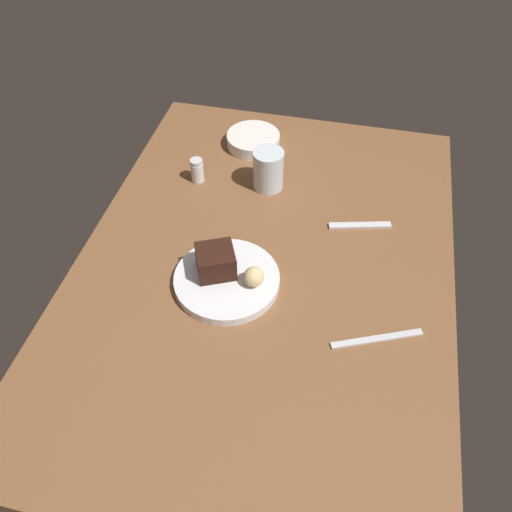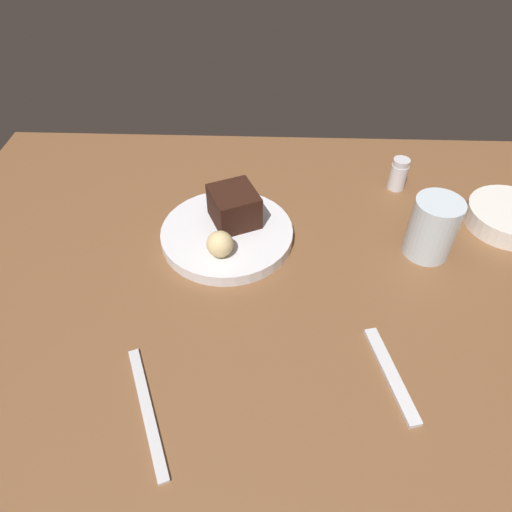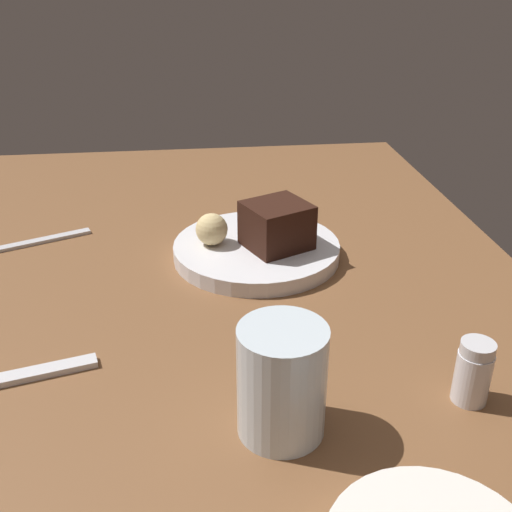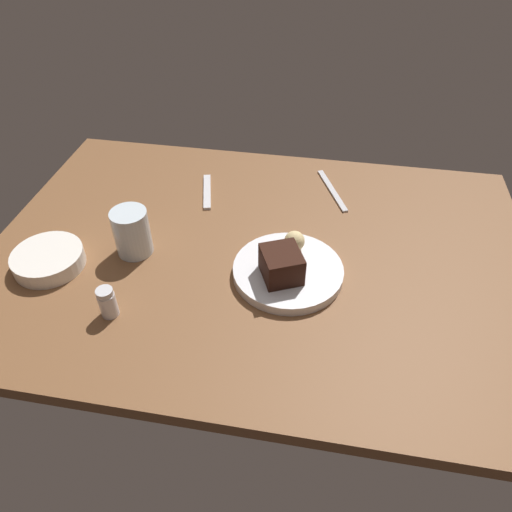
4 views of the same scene
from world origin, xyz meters
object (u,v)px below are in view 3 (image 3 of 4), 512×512
Objects in this scene: chocolate_cake_slice at (277,225)px; bread_roll at (212,229)px; butter_knife at (25,244)px; water_glass at (282,381)px; dessert_plate at (256,250)px; salt_shaker at (473,372)px; dessert_spoon at (21,376)px.

bread_roll is (1.69, 8.73, -0.88)cm from chocolate_cake_slice.
water_glass is at bearing 103.54° from butter_knife.
dessert_plate is 2.87× the size of chocolate_cake_slice.
water_glass is at bearing 95.56° from salt_shaker.
butter_knife is at bearing 76.28° from chocolate_cake_slice.
water_glass reaches higher than bread_roll.
salt_shaker is at bearing 117.99° from butter_knife.
water_glass is at bearing 176.83° from dessert_plate.
chocolate_cake_slice is at bearing -114.15° from dessert_plate.
bread_roll is (0.51, 6.11, 3.26)cm from dessert_plate.
water_glass is (-1.80, 18.45, 2.08)cm from salt_shaker.
salt_shaker is 18.65cm from water_glass.
butter_knife is at bearing 36.67° from water_glass.
butter_knife is at bearing 77.16° from dessert_plate.
salt_shaker is (-32.93, -22.66, -1.12)cm from bread_roll.
bread_roll is 34.99cm from water_glass.
chocolate_cake_slice is (-1.17, -2.62, 4.14)cm from dessert_plate.
bread_roll is at bearing 79.05° from chocolate_cake_slice.
dessert_spoon is 32.35cm from butter_knife.
bread_roll is at bearing 142.26° from butter_knife.
salt_shaker is at bearing -84.44° from water_glass.
chocolate_cake_slice is at bearing -7.78° from water_glass.
chocolate_cake_slice reaches higher than salt_shaker.
chocolate_cake_slice is 8.93cm from bread_roll.
butter_knife is (7.00, 26.86, -4.07)cm from bread_roll.
chocolate_cake_slice is 33.34cm from water_glass.
dessert_plate reaches higher than dessert_spoon.
chocolate_cake_slice reaches higher than dessert_spoon.
bread_roll is 0.68× the size of salt_shaker.
salt_shaker is (-31.24, -13.93, -2.01)cm from chocolate_cake_slice.
bread_roll is at bearing -144.05° from dessert_spoon.
dessert_plate is at bearing 144.03° from butter_knife.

